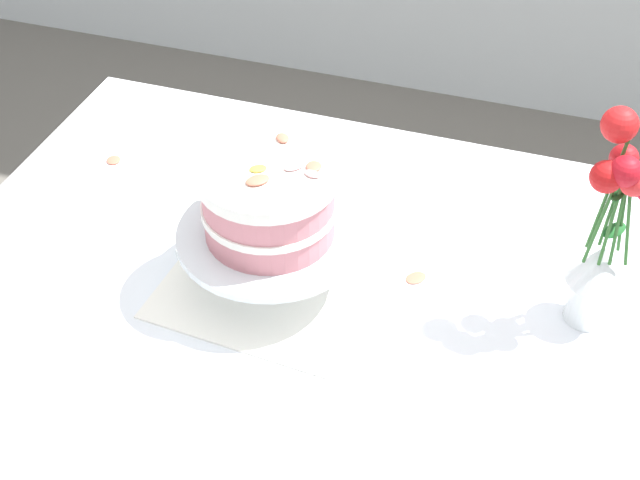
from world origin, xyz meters
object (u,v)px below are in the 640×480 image
cake_stand (271,240)px  flower_vase (606,237)px  dining_table (348,358)px  layer_cake (269,200)px

cake_stand → flower_vase: bearing=8.4°
dining_table → cake_stand: size_ratio=4.83×
layer_cake → dining_table: bearing=-17.9°
dining_table → flower_vase: bearing=19.1°
layer_cake → cake_stand: bearing=-158.2°
layer_cake → flower_vase: flower_vase is taller
dining_table → layer_cake: layer_cake is taller
cake_stand → layer_cake: bearing=21.8°
cake_stand → flower_vase: size_ratio=0.81×
layer_cake → flower_vase: (0.48, 0.07, 0.00)m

